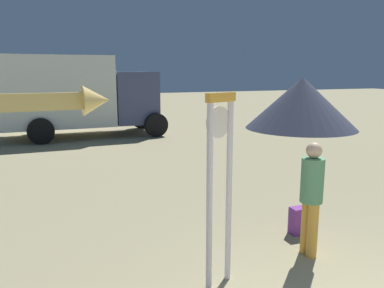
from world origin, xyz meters
The scene contains 6 objects.
standing_clock centered at (-1.00, 2.01, 1.35)m, with size 0.40×0.23×2.26m.
arrow_sign centered at (-3.01, 1.44, 1.71)m, with size 1.16×0.26×2.55m.
person_near_clock centered at (0.45, 2.23, 0.88)m, with size 0.30×0.30×1.57m.
backpack centered at (0.75, 2.86, 0.21)m, with size 0.27×0.23×0.42m.
box_truck_near centered at (-1.80, 13.35, 1.64)m, with size 6.00×2.70×3.03m.
dome_tent centered at (7.48, 12.04, 1.11)m, with size 4.77×4.77×2.23m.
Camera 1 is at (-2.76, -1.80, 2.50)m, focal length 35.82 mm.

